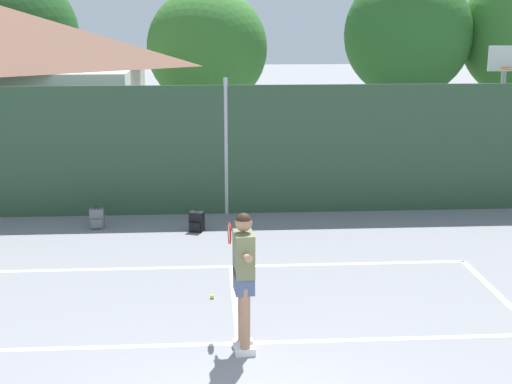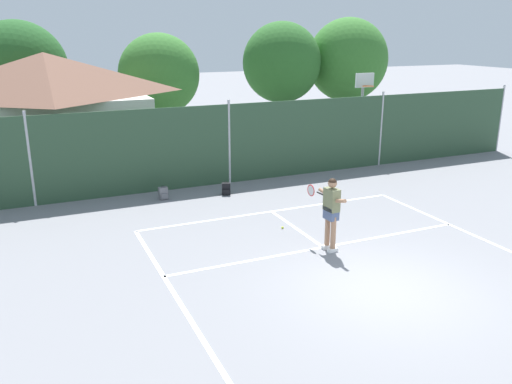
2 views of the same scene
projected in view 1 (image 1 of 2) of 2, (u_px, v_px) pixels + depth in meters
chainlink_fence at (226, 150)px, 15.50m from camera, size 26.09×0.09×2.96m
basketball_hoop at (503, 98)px, 17.34m from camera, size 0.90×0.67×3.55m
clubhouse_building at (7, 91)px, 18.77m from camera, size 7.27×5.63×4.50m
treeline_backdrop at (213, 36)px, 22.89m from camera, size 25.26×4.07×5.97m
tennis_player at (243, 270)px, 9.05m from camera, size 0.32×1.43×1.85m
tennis_ball at (212, 296)px, 11.02m from camera, size 0.07×0.07×0.07m
backpack_grey at (97, 219)px, 14.67m from camera, size 0.29×0.25×0.46m
backpack_black at (197, 222)px, 14.45m from camera, size 0.33×0.32×0.46m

